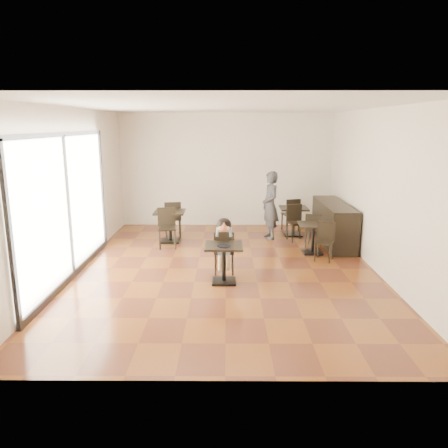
{
  "coord_description": "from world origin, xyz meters",
  "views": [
    {
      "loc": [
        0.02,
        -8.48,
        2.87
      ],
      "look_at": [
        -0.04,
        -0.28,
        1.0
      ],
      "focal_mm": 35.0,
      "sensor_mm": 36.0,
      "label": 1
    }
  ],
  "objects_px": {
    "child": "(224,246)",
    "adult_patron": "(270,205)",
    "cafe_table_left": "(170,226)",
    "child_table": "(224,264)",
    "chair_back_a": "(290,214)",
    "chair_mid_a": "(314,230)",
    "cafe_table_mid": "(313,239)",
    "chair_back_b": "(297,223)",
    "child_chair": "(224,251)",
    "chair_left_a": "(173,219)",
    "cafe_table_back": "(293,221)",
    "chair_mid_b": "(324,242)",
    "chair_left_b": "(167,228)"
  },
  "relations": [
    {
      "from": "cafe_table_mid",
      "to": "chair_left_a",
      "type": "height_order",
      "value": "chair_left_a"
    },
    {
      "from": "chair_left_a",
      "to": "chair_mid_b",
      "type": "bearing_deg",
      "value": 139.72
    },
    {
      "from": "child_chair",
      "to": "chair_left_b",
      "type": "relative_size",
      "value": 0.93
    },
    {
      "from": "chair_mid_a",
      "to": "chair_back_a",
      "type": "distance_m",
      "value": 1.68
    },
    {
      "from": "child_table",
      "to": "child",
      "type": "distance_m",
      "value": 0.58
    },
    {
      "from": "child",
      "to": "cafe_table_mid",
      "type": "height_order",
      "value": "child"
    },
    {
      "from": "cafe_table_mid",
      "to": "cafe_table_back",
      "type": "distance_m",
      "value": 1.66
    },
    {
      "from": "adult_patron",
      "to": "cafe_table_mid",
      "type": "height_order",
      "value": "adult_patron"
    },
    {
      "from": "child",
      "to": "cafe_table_back",
      "type": "distance_m",
      "value": 3.5
    },
    {
      "from": "adult_patron",
      "to": "cafe_table_mid",
      "type": "bearing_deg",
      "value": 17.6
    },
    {
      "from": "child_table",
      "to": "adult_patron",
      "type": "height_order",
      "value": "adult_patron"
    },
    {
      "from": "chair_back_b",
      "to": "chair_mid_b",
      "type": "bearing_deg",
      "value": -93.07
    },
    {
      "from": "cafe_table_mid",
      "to": "chair_back_b",
      "type": "distance_m",
      "value": 1.12
    },
    {
      "from": "cafe_table_back",
      "to": "chair_back_a",
      "type": "distance_m",
      "value": 0.56
    },
    {
      "from": "chair_mid_b",
      "to": "chair_left_a",
      "type": "xyz_separation_m",
      "value": [
        -3.51,
        2.09,
        0.06
      ]
    },
    {
      "from": "chair_back_a",
      "to": "adult_patron",
      "type": "bearing_deg",
      "value": 37.92
    },
    {
      "from": "cafe_table_back",
      "to": "chair_left_b",
      "type": "distance_m",
      "value": 3.4
    },
    {
      "from": "cafe_table_left",
      "to": "chair_left_a",
      "type": "relative_size",
      "value": 0.83
    },
    {
      "from": "child_chair",
      "to": "adult_patron",
      "type": "distance_m",
      "value": 2.96
    },
    {
      "from": "cafe_table_left",
      "to": "chair_back_a",
      "type": "distance_m",
      "value": 3.4
    },
    {
      "from": "adult_patron",
      "to": "chair_left_b",
      "type": "relative_size",
      "value": 1.83
    },
    {
      "from": "chair_mid_a",
      "to": "chair_left_a",
      "type": "bearing_deg",
      "value": 7.98
    },
    {
      "from": "chair_back_b",
      "to": "chair_back_a",
      "type": "bearing_deg",
      "value": 75.32
    },
    {
      "from": "cafe_table_left",
      "to": "child_table",
      "type": "bearing_deg",
      "value": -64.75
    },
    {
      "from": "child_table",
      "to": "child_chair",
      "type": "relative_size",
      "value": 0.83
    },
    {
      "from": "child",
      "to": "cafe_table_left",
      "type": "relative_size",
      "value": 1.4
    },
    {
      "from": "cafe_table_back",
      "to": "chair_back_a",
      "type": "height_order",
      "value": "chair_back_a"
    },
    {
      "from": "adult_patron",
      "to": "cafe_table_back",
      "type": "xyz_separation_m",
      "value": [
        0.65,
        0.3,
        -0.49
      ]
    },
    {
      "from": "child_chair",
      "to": "cafe_table_back",
      "type": "height_order",
      "value": "child_chair"
    },
    {
      "from": "cafe_table_left",
      "to": "chair_mid_b",
      "type": "height_order",
      "value": "chair_mid_b"
    },
    {
      "from": "child_table",
      "to": "cafe_table_back",
      "type": "height_order",
      "value": "cafe_table_back"
    },
    {
      "from": "child_table",
      "to": "chair_mid_a",
      "type": "distance_m",
      "value": 3.26
    },
    {
      "from": "child_table",
      "to": "adult_patron",
      "type": "xyz_separation_m",
      "value": [
        1.16,
        3.24,
        0.5
      ]
    },
    {
      "from": "child_chair",
      "to": "cafe_table_mid",
      "type": "bearing_deg",
      "value": -146.13
    },
    {
      "from": "child_chair",
      "to": "cafe_table_back",
      "type": "xyz_separation_m",
      "value": [
        1.81,
        2.99,
        -0.06
      ]
    },
    {
      "from": "cafe_table_mid",
      "to": "chair_mid_a",
      "type": "height_order",
      "value": "chair_mid_a"
    },
    {
      "from": "child",
      "to": "adult_patron",
      "type": "xyz_separation_m",
      "value": [
        1.16,
        2.69,
        0.32
      ]
    },
    {
      "from": "child_chair",
      "to": "cafe_table_left",
      "type": "relative_size",
      "value": 1.11
    },
    {
      "from": "cafe_table_mid",
      "to": "cafe_table_left",
      "type": "relative_size",
      "value": 0.88
    },
    {
      "from": "chair_mid_b",
      "to": "chair_back_a",
      "type": "bearing_deg",
      "value": 120.68
    },
    {
      "from": "child_chair",
      "to": "cafe_table_back",
      "type": "distance_m",
      "value": 3.5
    },
    {
      "from": "child",
      "to": "chair_left_b",
      "type": "distance_m",
      "value": 2.25
    },
    {
      "from": "cafe_table_mid",
      "to": "chair_mid_a",
      "type": "bearing_deg",
      "value": 75.81
    },
    {
      "from": "cafe_table_left",
      "to": "chair_left_a",
      "type": "xyz_separation_m",
      "value": [
        0.0,
        0.55,
        0.08
      ]
    },
    {
      "from": "chair_left_a",
      "to": "chair_back_a",
      "type": "xyz_separation_m",
      "value": [
        3.17,
        0.66,
        -0.02
      ]
    },
    {
      "from": "child_chair",
      "to": "chair_mid_b",
      "type": "height_order",
      "value": "child_chair"
    },
    {
      "from": "adult_patron",
      "to": "chair_mid_a",
      "type": "xyz_separation_m",
      "value": [
        0.99,
        -0.79,
        -0.45
      ]
    },
    {
      "from": "cafe_table_left",
      "to": "chair_mid_a",
      "type": "xyz_separation_m",
      "value": [
        3.51,
        -0.44,
        0.02
      ]
    },
    {
      "from": "chair_left_a",
      "to": "chair_back_a",
      "type": "height_order",
      "value": "chair_left_a"
    },
    {
      "from": "chair_back_b",
      "to": "chair_left_a",
      "type": "bearing_deg",
      "value": 157.39
    }
  ]
}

